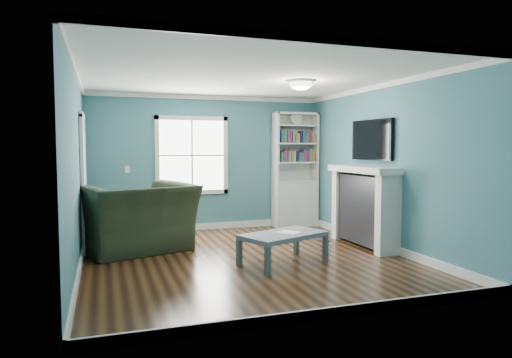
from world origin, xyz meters
name	(u,v)px	position (x,y,z in m)	size (l,w,h in m)	color
floor	(245,259)	(0.00, 0.00, 0.00)	(5.00, 5.00, 0.00)	black
room_walls	(245,149)	(0.00, 0.00, 1.58)	(5.00, 5.00, 5.00)	#37727E
trim	(245,173)	(0.00, 0.00, 1.24)	(4.50, 5.00, 2.60)	white
window	(192,155)	(-0.30, 2.49, 1.45)	(1.40, 0.06, 1.50)	white
bookshelf	(295,181)	(1.77, 2.30, 0.92)	(0.90, 0.35, 2.31)	silver
fireplace	(364,207)	(2.08, 0.20, 0.64)	(0.44, 1.58, 1.30)	black
tv	(372,140)	(2.20, 0.20, 1.72)	(0.06, 1.10, 0.65)	black
door	(83,181)	(-2.22, 1.40, 1.07)	(0.12, 0.98, 2.17)	silver
ceiling_fixture	(301,84)	(0.90, 0.10, 2.55)	(0.38, 0.38, 0.15)	white
light_switch	(127,169)	(-1.50, 2.48, 1.20)	(0.08, 0.01, 0.12)	white
recliner	(136,206)	(-1.45, 1.04, 0.70)	(1.60, 1.04, 1.40)	#232D1C
coffee_table	(283,237)	(0.42, -0.42, 0.37)	(1.32, 1.03, 0.42)	#454E52
paper_sheet	(289,232)	(0.51, -0.39, 0.43)	(0.23, 0.29, 0.00)	white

